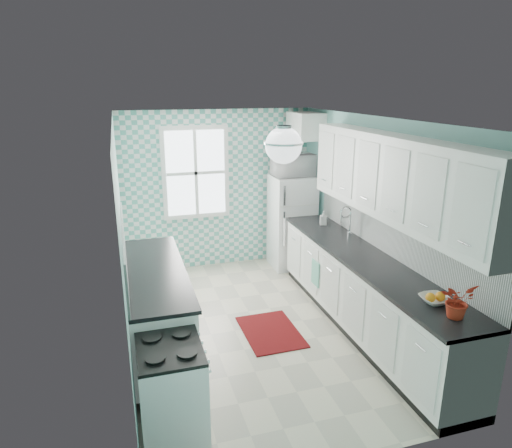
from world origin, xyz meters
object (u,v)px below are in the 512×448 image
object	(u,v)px
ceiling_light	(284,145)
fridge	(292,222)
fruit_bowl	(435,300)
microwave	(293,165)
stove	(172,388)
sink	(338,237)
potted_plant	(457,300)

from	to	relation	value
ceiling_light	fridge	xyz separation A→B (m)	(1.11, 2.59, -1.58)
ceiling_light	fruit_bowl	size ratio (longest dim) A/B	1.36
fruit_bowl	microwave	xyz separation A→B (m)	(-0.09, 3.40, 0.69)
stove	fruit_bowl	distance (m)	2.47
sink	potted_plant	xyz separation A→B (m)	(-0.00, -2.24, 0.16)
sink	microwave	size ratio (longest dim) A/B	0.86
fridge	microwave	size ratio (longest dim) A/B	2.41
sink	microwave	bearing A→B (deg)	92.81
stove	fruit_bowl	size ratio (longest dim) A/B	3.12
stove	sink	world-z (taller)	sink
stove	sink	xyz separation A→B (m)	(2.40, 1.81, 0.51)
sink	microwave	distance (m)	1.61
sink	ceiling_light	bearing A→B (deg)	-137.13
stove	fridge	bearing A→B (deg)	53.23
ceiling_light	fruit_bowl	xyz separation A→B (m)	(1.20, -0.81, -1.35)
sink	fruit_bowl	bearing A→B (deg)	-91.06
fridge	sink	xyz separation A→B (m)	(0.09, -1.43, 0.19)
fridge	fruit_bowl	bearing A→B (deg)	-85.24
fridge	sink	distance (m)	1.45
stove	sink	distance (m)	3.05
ceiling_light	fruit_bowl	world-z (taller)	ceiling_light
ceiling_light	potted_plant	distance (m)	2.03
stove	fruit_bowl	xyz separation A→B (m)	(2.40, -0.16, 0.55)
sink	fruit_bowl	xyz separation A→B (m)	(-0.00, -1.97, 0.04)
stove	potted_plant	distance (m)	2.53
fridge	stove	bearing A→B (deg)	-122.24
fridge	microwave	xyz separation A→B (m)	(0.00, 0.00, 0.92)
potted_plant	microwave	distance (m)	3.72
stove	ceiling_light	bearing A→B (deg)	27.24
fruit_bowl	potted_plant	xyz separation A→B (m)	(0.00, -0.28, 0.12)
potted_plant	microwave	xyz separation A→B (m)	(-0.09, 3.68, 0.57)
stove	sink	size ratio (longest dim) A/B	1.51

